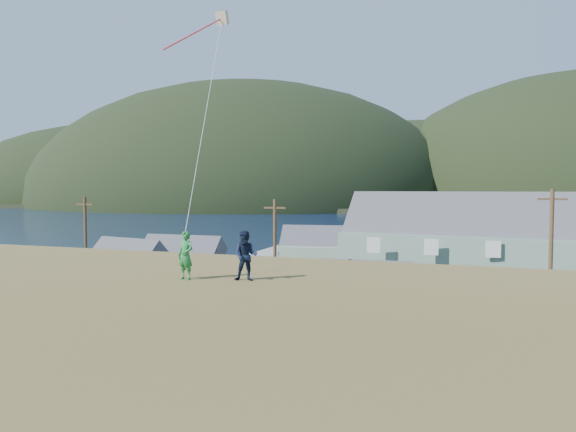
{
  "coord_description": "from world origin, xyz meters",
  "views": [
    {
      "loc": [
        9.33,
        -31.82,
        9.93
      ],
      "look_at": [
        2.33,
        -11.41,
        8.8
      ],
      "focal_mm": 32.0,
      "sensor_mm": 36.0,
      "label": 1
    }
  ],
  "objects_px": {
    "shed_teal": "(123,268)",
    "kite_flyer_green": "(186,255)",
    "shed_palegreen_far": "(321,250)",
    "shed_palegreen_near": "(180,264)",
    "shed_white": "(365,295)",
    "kite_flyer_navy": "(246,256)",
    "wharf": "(350,255)",
    "lodge": "(526,249)"
  },
  "relations": [
    {
      "from": "shed_teal",
      "to": "kite_flyer_green",
      "type": "height_order",
      "value": "kite_flyer_green"
    },
    {
      "from": "shed_palegreen_far",
      "to": "shed_palegreen_near",
      "type": "bearing_deg",
      "value": -134.29
    },
    {
      "from": "shed_teal",
      "to": "kite_flyer_green",
      "type": "distance_m",
      "value": 36.26
    },
    {
      "from": "shed_white",
      "to": "kite_flyer_navy",
      "type": "distance_m",
      "value": 23.93
    },
    {
      "from": "wharf",
      "to": "lodge",
      "type": "relative_size",
      "value": 0.76
    },
    {
      "from": "shed_teal",
      "to": "shed_white",
      "type": "xyz_separation_m",
      "value": [
        24.06,
        -3.93,
        -0.19
      ]
    },
    {
      "from": "lodge",
      "to": "shed_palegreen_near",
      "type": "relative_size",
      "value": 3.93
    },
    {
      "from": "shed_palegreen_far",
      "to": "kite_flyer_navy",
      "type": "height_order",
      "value": "kite_flyer_navy"
    },
    {
      "from": "shed_palegreen_near",
      "to": "kite_flyer_navy",
      "type": "height_order",
      "value": "kite_flyer_navy"
    },
    {
      "from": "lodge",
      "to": "shed_white",
      "type": "height_order",
      "value": "lodge"
    },
    {
      "from": "shed_palegreen_far",
      "to": "lodge",
      "type": "bearing_deg",
      "value": -30.89
    },
    {
      "from": "shed_palegreen_near",
      "to": "shed_white",
      "type": "relative_size",
      "value": 1.2
    },
    {
      "from": "shed_palegreen_near",
      "to": "kite_flyer_green",
      "type": "distance_m",
      "value": 37.67
    },
    {
      "from": "shed_teal",
      "to": "kite_flyer_navy",
      "type": "xyz_separation_m",
      "value": [
        24.71,
        -27.15,
        5.6
      ]
    },
    {
      "from": "shed_teal",
      "to": "shed_palegreen_near",
      "type": "height_order",
      "value": "shed_palegreen_near"
    },
    {
      "from": "wharf",
      "to": "shed_teal",
      "type": "distance_m",
      "value": 34.46
    },
    {
      "from": "lodge",
      "to": "kite_flyer_green",
      "type": "xyz_separation_m",
      "value": [
        -13.32,
        -37.03,
        3.44
      ]
    },
    {
      "from": "wharf",
      "to": "shed_white",
      "type": "height_order",
      "value": "shed_white"
    },
    {
      "from": "shed_palegreen_far",
      "to": "kite_flyer_navy",
      "type": "bearing_deg",
      "value": -84.97
    },
    {
      "from": "shed_palegreen_near",
      "to": "kite_flyer_green",
      "type": "xyz_separation_m",
      "value": [
        19.31,
        -31.86,
        5.56
      ]
    },
    {
      "from": "wharf",
      "to": "kite_flyer_green",
      "type": "bearing_deg",
      "value": -82.75
    },
    {
      "from": "lodge",
      "to": "shed_palegreen_near",
      "type": "distance_m",
      "value": 33.11
    },
    {
      "from": "lodge",
      "to": "shed_teal",
      "type": "distance_m",
      "value": 37.52
    },
    {
      "from": "shed_palegreen_near",
      "to": "wharf",
      "type": "bearing_deg",
      "value": 65.93
    },
    {
      "from": "shed_teal",
      "to": "kite_flyer_navy",
      "type": "height_order",
      "value": "kite_flyer_navy"
    },
    {
      "from": "wharf",
      "to": "shed_palegreen_near",
      "type": "xyz_separation_m",
      "value": [
        -11.9,
        -26.41,
        1.92
      ]
    },
    {
      "from": "wharf",
      "to": "shed_palegreen_near",
      "type": "height_order",
      "value": "shed_palegreen_near"
    },
    {
      "from": "shed_teal",
      "to": "shed_palegreen_near",
      "type": "relative_size",
      "value": 1.03
    },
    {
      "from": "shed_white",
      "to": "kite_flyer_navy",
      "type": "relative_size",
      "value": 4.82
    },
    {
      "from": "wharf",
      "to": "kite_flyer_green",
      "type": "xyz_separation_m",
      "value": [
        7.41,
        -58.27,
        7.48
      ]
    },
    {
      "from": "lodge",
      "to": "shed_teal",
      "type": "bearing_deg",
      "value": -158.33
    },
    {
      "from": "wharf",
      "to": "shed_teal",
      "type": "xyz_separation_m",
      "value": [
        -15.5,
        -30.72,
        1.9
      ]
    },
    {
      "from": "shed_teal",
      "to": "shed_white",
      "type": "distance_m",
      "value": 24.38
    },
    {
      "from": "shed_teal",
      "to": "lodge",
      "type": "bearing_deg",
      "value": 26.39
    },
    {
      "from": "shed_white",
      "to": "kite_flyer_green",
      "type": "distance_m",
      "value": 24.34
    },
    {
      "from": "wharf",
      "to": "shed_palegreen_far",
      "type": "bearing_deg",
      "value": -94.66
    },
    {
      "from": "lodge",
      "to": "kite_flyer_green",
      "type": "relative_size",
      "value": 23.21
    },
    {
      "from": "shed_white",
      "to": "shed_palegreen_far",
      "type": "bearing_deg",
      "value": 109.99
    },
    {
      "from": "shed_white",
      "to": "shed_palegreen_far",
      "type": "height_order",
      "value": "shed_palegreen_far"
    },
    {
      "from": "lodge",
      "to": "shed_teal",
      "type": "relative_size",
      "value": 3.83
    },
    {
      "from": "shed_teal",
      "to": "shed_palegreen_near",
      "type": "bearing_deg",
      "value": 61.89
    },
    {
      "from": "shed_teal",
      "to": "wharf",
      "type": "bearing_deg",
      "value": 74.94
    }
  ]
}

